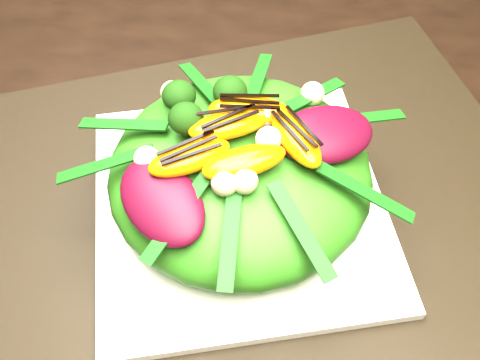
# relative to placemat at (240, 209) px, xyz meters

# --- Properties ---
(placemat) EXTENTS (0.67, 0.60, 0.00)m
(placemat) POSITION_rel_placemat_xyz_m (0.00, 0.00, 0.00)
(placemat) COLOR black
(placemat) RESTS_ON dining_table
(plate_base) EXTENTS (0.31, 0.31, 0.01)m
(plate_base) POSITION_rel_placemat_xyz_m (-0.00, 0.00, 0.01)
(plate_base) COLOR white
(plate_base) RESTS_ON placemat
(salad_bowl) EXTENTS (0.25, 0.25, 0.02)m
(salad_bowl) POSITION_rel_placemat_xyz_m (-0.00, -0.00, 0.02)
(salad_bowl) COLOR white
(salad_bowl) RESTS_ON plate_base
(lettuce_mound) EXTENTS (0.23, 0.23, 0.08)m
(lettuce_mound) POSITION_rel_placemat_xyz_m (-0.00, 0.00, 0.05)
(lettuce_mound) COLOR #317816
(lettuce_mound) RESTS_ON salad_bowl
(radicchio_leaf) EXTENTS (0.10, 0.08, 0.02)m
(radicchio_leaf) POSITION_rel_placemat_xyz_m (0.06, 0.01, 0.09)
(radicchio_leaf) COLOR #3E0616
(radicchio_leaf) RESTS_ON lettuce_mound
(orange_segment) EXTENTS (0.07, 0.03, 0.02)m
(orange_segment) POSITION_rel_placemat_xyz_m (-0.02, 0.03, 0.10)
(orange_segment) COLOR orange
(orange_segment) RESTS_ON lettuce_mound
(broccoli_floret) EXTENTS (0.04, 0.04, 0.04)m
(broccoli_floret) POSITION_rel_placemat_xyz_m (-0.07, 0.04, 0.10)
(broccoli_floret) COLOR black
(broccoli_floret) RESTS_ON lettuce_mound
(macadamia_nut) EXTENTS (0.03, 0.03, 0.02)m
(macadamia_nut) POSITION_rel_placemat_xyz_m (0.04, -0.05, 0.09)
(macadamia_nut) COLOR beige
(macadamia_nut) RESTS_ON lettuce_mound
(balsamic_drizzle) EXTENTS (0.05, 0.01, 0.00)m
(balsamic_drizzle) POSITION_rel_placemat_xyz_m (-0.02, 0.03, 0.11)
(balsamic_drizzle) COLOR black
(balsamic_drizzle) RESTS_ON orange_segment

